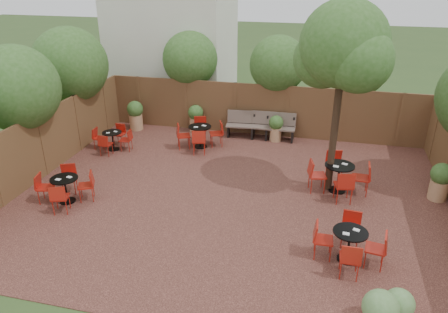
# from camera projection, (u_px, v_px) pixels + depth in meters

# --- Properties ---
(ground) EXTENTS (80.00, 80.00, 0.00)m
(ground) POSITION_uv_depth(u_px,v_px,m) (232.00, 196.00, 12.19)
(ground) COLOR #354F23
(ground) RESTS_ON ground
(courtyard_paving) EXTENTS (12.00, 10.00, 0.02)m
(courtyard_paving) POSITION_uv_depth(u_px,v_px,m) (232.00, 196.00, 12.19)
(courtyard_paving) COLOR #341A15
(courtyard_paving) RESTS_ON ground
(fence_back) EXTENTS (12.00, 0.08, 2.00)m
(fence_back) POSITION_uv_depth(u_px,v_px,m) (261.00, 110.00, 16.20)
(fence_back) COLOR brown
(fence_back) RESTS_ON ground
(fence_left) EXTENTS (0.08, 10.00, 2.00)m
(fence_left) POSITION_uv_depth(u_px,v_px,m) (42.00, 145.00, 13.07)
(fence_left) COLOR brown
(fence_left) RESTS_ON ground
(neighbour_building) EXTENTS (5.00, 4.00, 8.00)m
(neighbour_building) POSITION_uv_depth(u_px,v_px,m) (172.00, 16.00, 18.59)
(neighbour_building) COLOR silver
(neighbour_building) RESTS_ON ground
(overhang_foliage) EXTENTS (15.89, 10.22, 2.69)m
(overhang_foliage) POSITION_uv_depth(u_px,v_px,m) (200.00, 77.00, 13.77)
(overhang_foliage) COLOR #2D551B
(overhang_foliage) RESTS_ON ground
(courtyard_tree) EXTENTS (2.54, 2.44, 5.34)m
(courtyard_tree) POSITION_uv_depth(u_px,v_px,m) (343.00, 51.00, 10.92)
(courtyard_tree) COLOR black
(courtyard_tree) RESTS_ON courtyard_paving
(park_bench_left) EXTENTS (1.66, 0.69, 1.00)m
(park_bench_left) POSITION_uv_depth(u_px,v_px,m) (248.00, 124.00, 16.16)
(park_bench_left) COLOR brown
(park_bench_left) RESTS_ON courtyard_paving
(park_bench_right) EXTENTS (1.65, 0.53, 1.02)m
(park_bench_right) POSITION_uv_depth(u_px,v_px,m) (273.00, 126.00, 15.95)
(park_bench_right) COLOR brown
(park_bench_right) RESTS_ON courtyard_paving
(bistro_tables) EXTENTS (9.44, 7.03, 0.96)m
(bistro_tables) POSITION_uv_depth(u_px,v_px,m) (220.00, 170.00, 12.68)
(bistro_tables) COLOR black
(bistro_tables) RESTS_ON courtyard_paving
(planters) EXTENTS (11.18, 4.10, 1.16)m
(planters) POSITION_uv_depth(u_px,v_px,m) (239.00, 131.00, 15.30)
(planters) COLOR #AC7C56
(planters) RESTS_ON courtyard_paving
(low_shrubs) EXTENTS (2.68, 3.28, 0.72)m
(low_shrubs) POSITION_uv_depth(u_px,v_px,m) (415.00, 284.00, 8.35)
(low_shrubs) COLOR #AC7C56
(low_shrubs) RESTS_ON courtyard_paving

